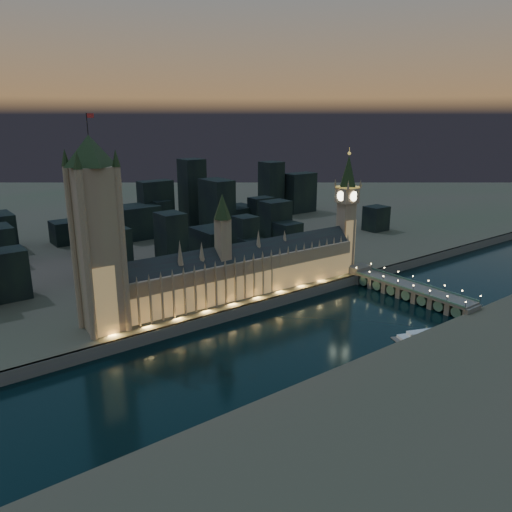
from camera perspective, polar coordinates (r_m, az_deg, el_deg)
ground_plane at (r=340.82m, az=4.94°, el=-8.33°), size 2000.00×2000.00×0.00m
north_bank at (r=790.35m, az=-21.10°, el=4.94°), size 2000.00×960.00×8.00m
embankment_wall at (r=368.24m, az=0.69°, el=-5.70°), size 2000.00×2.50×8.00m
palace_of_westminster at (r=376.26m, az=-1.27°, el=-1.61°), size 202.00×26.86×78.00m
victoria_tower at (r=315.26m, az=-17.77°, el=3.11°), size 31.68×31.68×132.31m
elizabeth_tower at (r=437.32m, az=10.35°, el=6.02°), size 18.00×18.00×105.06m
westminster_bridge at (r=413.03m, az=16.69°, el=-3.67°), size 19.89×113.00×15.90m
river_boat at (r=345.09m, az=18.60°, el=-8.55°), size 42.88×24.36×4.50m
city_backdrop at (r=546.49m, az=-9.81°, el=4.34°), size 466.09×215.63×85.93m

